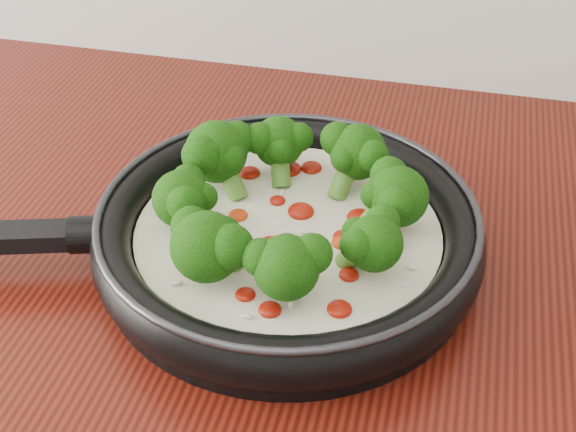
# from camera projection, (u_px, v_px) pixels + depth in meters

# --- Properties ---
(skillet) EXTENTS (0.57, 0.43, 0.10)m
(skillet) POSITION_uv_depth(u_px,v_px,m) (283.00, 228.00, 0.68)
(skillet) COLOR black
(skillet) RESTS_ON counter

